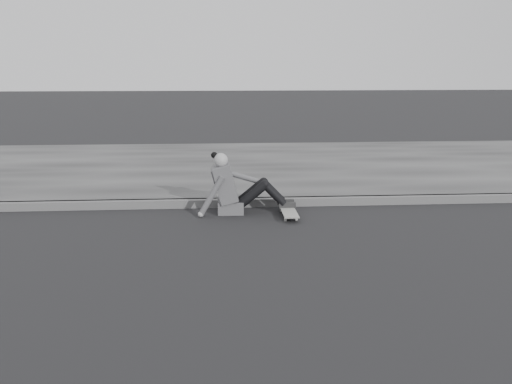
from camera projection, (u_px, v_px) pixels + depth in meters
curb at (429, 199)px, 8.67m from camera, size 24.00×0.16×0.12m
sidewalk at (375, 165)px, 11.61m from camera, size 24.00×6.00×0.12m
skateboard at (288, 211)px, 7.92m from camera, size 0.20×0.78×0.09m
seated_woman at (235, 188)px, 8.05m from camera, size 1.38×0.46×0.88m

